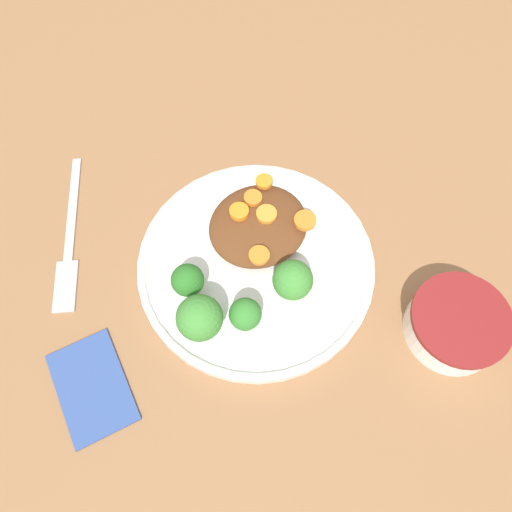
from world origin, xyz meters
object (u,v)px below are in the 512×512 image
plate (256,264)px  dip_bowl (457,323)px  fork (69,245)px  napkin (92,387)px

plate → dip_bowl: 0.22m
plate → fork: 0.22m
plate → napkin: bearing=-85.9°
dip_bowl → napkin: bearing=-115.6°
dip_bowl → fork: (-0.32, -0.29, -0.02)m
plate → fork: size_ratio=1.42×
dip_bowl → napkin: (-0.16, -0.34, -0.02)m
fork → napkin: (0.16, -0.05, 0.00)m
dip_bowl → napkin: 0.38m
dip_bowl → fork: 0.43m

